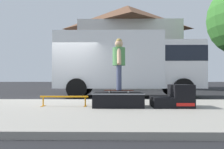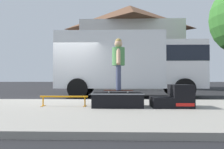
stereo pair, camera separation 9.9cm
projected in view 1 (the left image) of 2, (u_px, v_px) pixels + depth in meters
The scene contains 9 objects.
ground_plane at pixel (64, 101), 8.56m from camera, with size 140.00×140.00×0.00m, color black.
sidewalk_slab at pixel (36, 110), 5.56m from camera, with size 50.00×5.00×0.12m, color gray.
skate_box at pixel (118, 99), 5.84m from camera, with size 1.34×0.81×0.38m.
kicker_ramp at pixel (175, 98), 5.82m from camera, with size 1.03×0.80×0.60m.
grind_rail at pixel (64, 99), 5.97m from camera, with size 1.32×0.28×0.28m.
skateboard at pixel (119, 91), 5.87m from camera, with size 0.79×0.25×0.07m.
skater_kid at pixel (119, 60), 5.88m from camera, with size 0.34×0.72×1.40m.
box_truck at pixel (129, 62), 10.76m from camera, with size 6.91×2.63×3.05m.
house_behind at pixel (128, 46), 22.04m from camera, with size 9.54×8.23×8.40m.
Camera 1 is at (2.04, -8.55, 0.85)m, focal length 34.97 mm.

